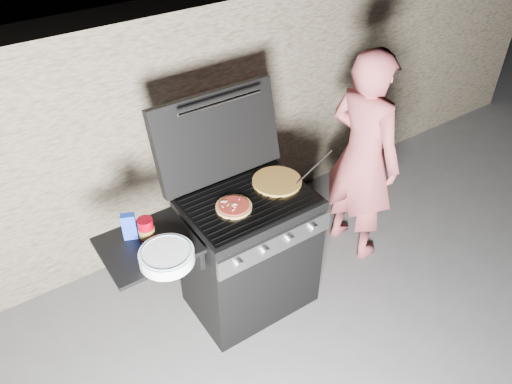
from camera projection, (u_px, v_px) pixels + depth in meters
ground at (250, 298)px, 3.59m from camera, size 50.00×50.00×0.00m
stone_wall at (172, 128)px, 3.72m from camera, size 8.00×0.35×1.80m
gas_grill at (217, 269)px, 3.19m from camera, size 1.34×0.79×0.91m
pizza_topped at (234, 206)px, 2.96m from camera, size 0.22×0.22×0.02m
pizza_plain at (277, 181)px, 3.16m from camera, size 0.40×0.40×0.02m
sauce_jar at (146, 229)px, 2.73m from camera, size 0.10×0.10×0.13m
blue_carton at (129, 226)px, 2.73m from camera, size 0.09×0.07×0.16m
plate_stack at (167, 257)px, 2.61m from camera, size 0.34×0.34×0.07m
person at (363, 158)px, 3.55m from camera, size 0.45×0.64×1.64m
tongs at (314, 168)px, 3.22m from camera, size 0.38×0.11×0.08m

